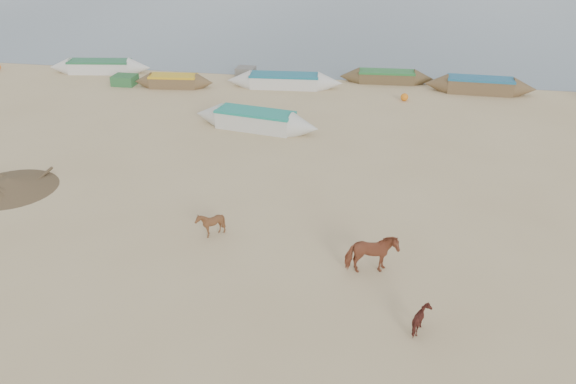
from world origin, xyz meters
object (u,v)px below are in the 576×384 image
object	(u,v)px
cow_adult	(371,254)
calf_right	(422,321)
calf_front	(210,224)
near_canoe	(255,120)

from	to	relation	value
cow_adult	calf_right	world-z (taller)	cow_adult
cow_adult	calf_front	distance (m)	5.62
cow_adult	calf_front	bearing A→B (deg)	62.21
cow_adult	near_canoe	bearing A→B (deg)	13.24
near_canoe	cow_adult	bearing A→B (deg)	-50.76
calf_front	near_canoe	xyz separation A→B (m)	(-0.86, 10.28, -0.01)
cow_adult	near_canoe	xyz separation A→B (m)	(-6.34, 11.45, -0.19)
calf_front	calf_right	distance (m)	7.87
calf_right	near_canoe	world-z (taller)	near_canoe
calf_right	near_canoe	distance (m)	15.98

